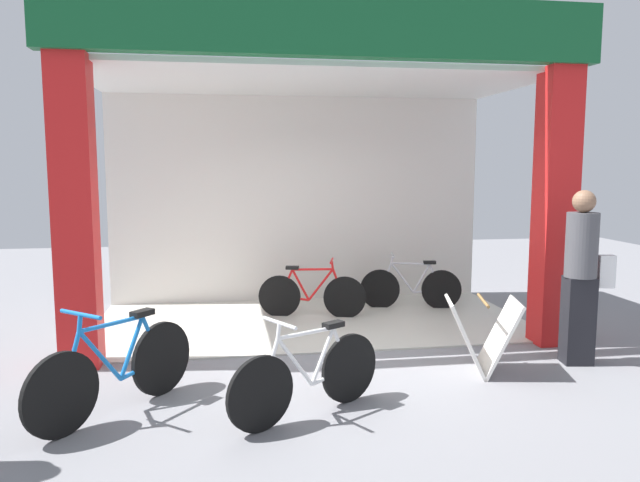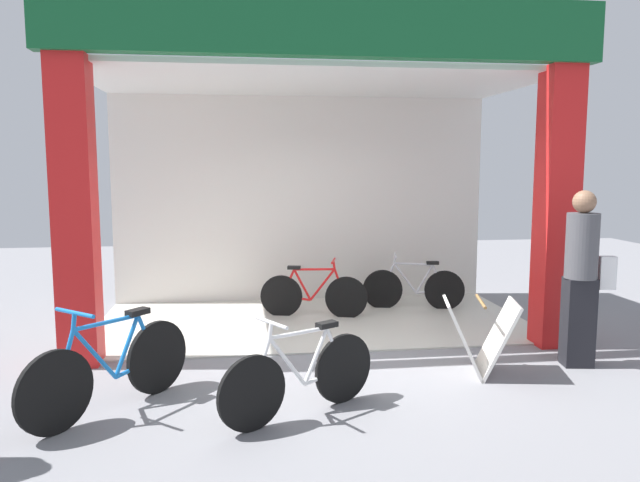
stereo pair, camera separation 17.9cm
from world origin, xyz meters
name	(u,v)px [view 1 (the left image)]	position (x,y,z in m)	size (l,w,h in m)	color
ground_plane	(330,353)	(0.00, 0.00, 0.00)	(19.03, 19.03, 0.00)	gray
shop_facade	(310,167)	(0.00, 1.49, 2.01)	(5.71, 3.06, 3.72)	beige
bicycle_inside_0	(411,287)	(1.50, 1.86, 0.32)	(1.41, 0.41, 0.79)	black
bicycle_inside_1	(312,295)	(0.03, 1.58, 0.32)	(1.41, 0.45, 0.79)	black
bicycle_parked_0	(308,376)	(-0.46, -1.59, 0.33)	(1.32, 0.82, 0.84)	black
bicycle_parked_1	(116,370)	(-2.00, -1.30, 0.37)	(1.11, 1.30, 0.92)	black
sandwich_board_sign	(482,336)	(1.37, -0.82, 0.37)	(0.80, 0.71, 0.75)	silver
pedestrian_1	(581,275)	(2.47, -0.71, 0.92)	(0.53, 0.36, 1.79)	black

